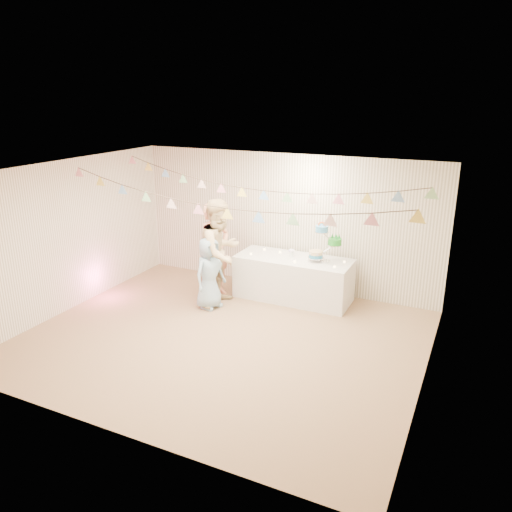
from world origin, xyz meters
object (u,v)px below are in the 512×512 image
at_px(cake_stand, 324,246).
at_px(person_adult_b, 220,252).
at_px(table, 293,278).
at_px(person_child, 209,273).
at_px(person_adult_a, 215,250).

height_order(cake_stand, person_adult_b, person_adult_b).
relative_size(table, cake_stand, 3.13).
bearing_deg(cake_stand, person_child, -148.97).
bearing_deg(person_adult_a, person_child, -137.67).
xyz_separation_m(table, person_adult_a, (-1.40, -0.46, 0.49)).
height_order(table, person_adult_a, person_adult_a).
bearing_deg(table, person_adult_a, -161.95).
bearing_deg(person_child, cake_stand, -43.74).
height_order(person_adult_a, person_child, person_adult_a).
bearing_deg(cake_stand, person_adult_b, -154.25).
relative_size(table, person_adult_b, 1.10).
bearing_deg(person_child, person_adult_a, 35.35).
xyz_separation_m(cake_stand, person_adult_a, (-1.95, -0.51, -0.20)).
distance_m(person_adult_b, person_child, 0.41).
distance_m(table, person_adult_b, 1.45).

